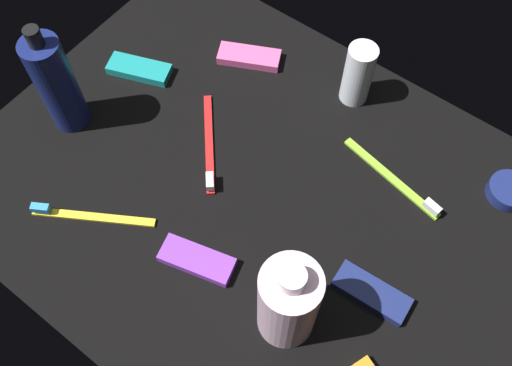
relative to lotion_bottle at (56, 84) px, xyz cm
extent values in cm
cube|color=black|center=(-31.46, -6.73, -9.33)|extent=(84.00, 64.00, 1.20)
cylinder|color=navy|center=(0.00, 0.00, -0.24)|extent=(5.72, 5.72, 16.98)
cylinder|color=black|center=(0.00, 0.00, 9.66)|extent=(2.20, 2.20, 2.80)
cylinder|color=silver|center=(-45.98, 6.21, -1.04)|extent=(7.46, 7.46, 15.37)
cylinder|color=silver|center=(-45.98, 6.21, 7.74)|extent=(3.20, 3.20, 2.20)
cylinder|color=silver|center=(-33.44, -30.51, -3.24)|extent=(4.56, 4.56, 10.98)
cube|color=#8CD133|center=(-46.21, -20.81, -8.28)|extent=(17.91, 4.55, 0.90)
cube|color=white|center=(-53.58, -19.41, -7.23)|extent=(2.76, 1.57, 1.20)
cube|color=yellow|center=(-15.13, 10.60, -8.28)|extent=(16.11, 10.19, 0.90)
cube|color=#338CCC|center=(-8.68, 14.41, -7.23)|extent=(2.80, 2.27, 1.20)
cube|color=red|center=(-20.45, -9.27, -8.28)|extent=(12.65, 14.43, 0.90)
cube|color=white|center=(-25.34, -3.58, -7.23)|extent=(2.53, 2.69, 1.20)
cube|color=#E55999|center=(-15.25, -26.47, -7.98)|extent=(11.10, 8.15, 1.50)
cube|color=purple|center=(-31.31, 6.87, -7.98)|extent=(11.08, 6.51, 1.50)
cube|color=navy|center=(-53.19, -3.56, -7.98)|extent=(10.63, 4.65, 1.50)
cube|color=teal|center=(-2.21, -13.39, -7.98)|extent=(11.14, 7.39, 1.50)
cylinder|color=navy|center=(-61.26, -28.79, -7.74)|extent=(6.21, 6.21, 1.98)
camera|label=1|loc=(-54.99, 24.73, 66.04)|focal=39.98mm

